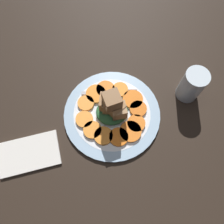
{
  "coord_description": "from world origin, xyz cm",
  "views": [
    {
      "loc": [
        5.91,
        23.07,
        64.68
      ],
      "look_at": [
        0.0,
        0.0,
        4.1
      ],
      "focal_mm": 35.0,
      "sensor_mm": 36.0,
      "label": 1
    }
  ],
  "objects": [
    {
      "name": "table_slab",
      "position": [
        0.0,
        0.0,
        1.0
      ],
      "size": [
        120.0,
        120.0,
        2.0
      ],
      "primitive_type": "cube",
      "color": "black",
      "rests_on": "ground"
    },
    {
      "name": "plate",
      "position": [
        0.0,
        0.0,
        2.52
      ],
      "size": [
        29.26,
        29.26,
        1.05
      ],
      "color": "#99B7D1",
      "rests_on": "table_slab"
    },
    {
      "name": "carrot_slice_0",
      "position": [
        -6.08,
        5.04,
        3.5
      ],
      "size": [
        5.38,
        5.38,
        0.81
      ],
      "primitive_type": "cylinder",
      "color": "orange",
      "rests_on": "plate"
    },
    {
      "name": "carrot_slice_1",
      "position": [
        -8.01,
        0.74,
        3.5
      ],
      "size": [
        5.21,
        5.21,
        0.81
      ],
      "primitive_type": "cylinder",
      "color": "orange",
      "rests_on": "plate"
    },
    {
      "name": "carrot_slice_2",
      "position": [
        -7.33,
        -2.72,
        3.5
      ],
      "size": [
        6.25,
        6.25,
        0.81
      ],
      "primitive_type": "cylinder",
      "color": "orange",
      "rests_on": "plate"
    },
    {
      "name": "carrot_slice_3",
      "position": [
        -4.42,
        -6.95,
        3.5
      ],
      "size": [
        4.95,
        4.95,
        0.81
      ],
      "primitive_type": "cylinder",
      "color": "orange",
      "rests_on": "plate"
    },
    {
      "name": "carrot_slice_4",
      "position": [
        -0.4,
        -8.19,
        3.5
      ],
      "size": [
        5.83,
        5.83,
        0.81
      ],
      "primitive_type": "cylinder",
      "color": "orange",
      "rests_on": "plate"
    },
    {
      "name": "carrot_slice_5",
      "position": [
        3.27,
        -7.37,
        3.5
      ],
      "size": [
        6.28,
        6.28,
        0.81
      ],
      "primitive_type": "cylinder",
      "color": "orange",
      "rests_on": "plate"
    },
    {
      "name": "carrot_slice_6",
      "position": [
        6.98,
        -5.04,
        3.5
      ],
      "size": [
        5.06,
        5.06,
        0.81
      ],
      "primitive_type": "cylinder",
      "color": "orange",
      "rests_on": "plate"
    },
    {
      "name": "carrot_slice_7",
      "position": [
        8.5,
        -0.45,
        3.5
      ],
      "size": [
        5.22,
        5.22,
        0.81
      ],
      "primitive_type": "cylinder",
      "color": "orange",
      "rests_on": "plate"
    },
    {
      "name": "carrot_slice_8",
      "position": [
        6.89,
        3.79,
        3.5
      ],
      "size": [
        5.32,
        5.32,
        0.81
      ],
      "primitive_type": "cylinder",
      "color": "orange",
      "rests_on": "plate"
    },
    {
      "name": "carrot_slice_9",
      "position": [
        4.16,
        6.32,
        3.5
      ],
      "size": [
        5.46,
        5.46,
        0.81
      ],
      "primitive_type": "cylinder",
      "color": "orange",
      "rests_on": "plate"
    },
    {
      "name": "carrot_slice_10",
      "position": [
        0.18,
        7.73,
        3.5
      ],
      "size": [
        5.58,
        5.58,
        0.81
      ],
      "primitive_type": "cylinder",
      "color": "orange",
      "rests_on": "plate"
    },
    {
      "name": "carrot_slice_11",
      "position": [
        -3.75,
        7.01,
        3.5
      ],
      "size": [
        6.41,
        6.41,
        0.81
      ],
      "primitive_type": "cylinder",
      "color": "orange",
      "rests_on": "plate"
    },
    {
      "name": "center_pile",
      "position": [
        -0.19,
        -0.1,
        7.62
      ],
      "size": [
        9.59,
        8.83,
        11.62
      ],
      "color": "#2D6033",
      "rests_on": "plate"
    },
    {
      "name": "fork",
      "position": [
        -1.34,
        -6.68,
        3.3
      ],
      "size": [
        17.38,
        5.73,
        0.4
      ],
      "rotation": [
        0.0,
        0.0,
        -0.24
      ],
      "color": "#B2B2B7",
      "rests_on": "plate"
    },
    {
      "name": "water_glass",
      "position": [
        -24.71,
        -1.16,
        7.43
      ],
      "size": [
        6.92,
        6.92,
        10.86
      ],
      "color": "silver",
      "rests_on": "table_slab"
    },
    {
      "name": "napkin",
      "position": [
        25.85,
        5.88,
        2.4
      ],
      "size": [
        16.9,
        10.14,
        0.8
      ],
      "color": "silver",
      "rests_on": "table_slab"
    }
  ]
}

